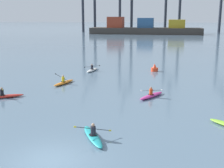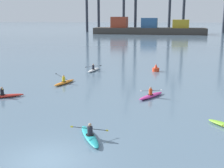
# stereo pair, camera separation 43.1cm
# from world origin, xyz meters

# --- Properties ---
(ground_plane) EXTENTS (800.00, 800.00, 0.00)m
(ground_plane) POSITION_xyz_m (0.00, 0.00, 0.00)
(ground_plane) COLOR slate
(container_barge) EXTENTS (45.36, 10.19, 6.97)m
(container_barge) POSITION_xyz_m (-3.25, 112.65, 2.29)
(container_barge) COLOR #38332D
(container_barge) RESTS_ON ground
(channel_buoy) EXTENTS (0.90, 0.90, 1.00)m
(channel_buoy) POSITION_xyz_m (4.06, 25.61, 0.36)
(channel_buoy) COLOR red
(channel_buoy) RESTS_ON ground
(kayak_magenta) EXTENTS (2.24, 3.24, 0.95)m
(kayak_magenta) POSITION_xyz_m (4.27, 12.77, 0.17)
(kayak_magenta) COLOR #C13384
(kayak_magenta) RESTS_ON ground
(kayak_orange) EXTENTS (2.10, 3.44, 1.07)m
(kayak_orange) POSITION_xyz_m (-4.98, 16.45, 0.17)
(kayak_orange) COLOR orange
(kayak_orange) RESTS_ON ground
(kayak_white) EXTENTS (2.25, 3.45, 0.95)m
(kayak_white) POSITION_xyz_m (-3.87, 24.39, 0.17)
(kayak_white) COLOR silver
(kayak_white) RESTS_ON ground
(kayak_red) EXTENTS (3.19, 2.33, 1.05)m
(kayak_red) POSITION_xyz_m (-8.29, 10.26, 0.17)
(kayak_red) COLOR red
(kayak_red) RESTS_ON ground
(kayak_teal) EXTENTS (2.15, 3.27, 0.95)m
(kayak_teal) POSITION_xyz_m (1.39, 3.07, 0.17)
(kayak_teal) COLOR teal
(kayak_teal) RESTS_ON ground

